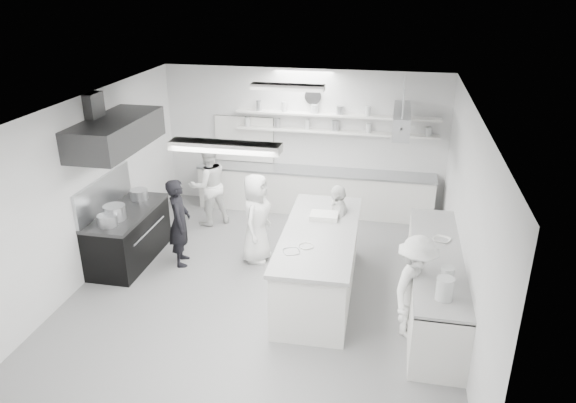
% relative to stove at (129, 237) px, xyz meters
% --- Properties ---
extents(floor, '(6.00, 7.00, 0.02)m').
position_rel_stove_xyz_m(floor, '(2.60, -0.40, -0.46)').
color(floor, gray).
rests_on(floor, ground).
extents(ceiling, '(6.00, 7.00, 0.02)m').
position_rel_stove_xyz_m(ceiling, '(2.60, -0.40, 2.56)').
color(ceiling, silver).
rests_on(ceiling, wall_back).
extents(wall_back, '(6.00, 0.04, 3.00)m').
position_rel_stove_xyz_m(wall_back, '(2.60, 3.10, 1.05)').
color(wall_back, silver).
rests_on(wall_back, floor).
extents(wall_front, '(6.00, 0.04, 3.00)m').
position_rel_stove_xyz_m(wall_front, '(2.60, -3.90, 1.05)').
color(wall_front, silver).
rests_on(wall_front, floor).
extents(wall_left, '(0.04, 7.00, 3.00)m').
position_rel_stove_xyz_m(wall_left, '(-0.40, -0.40, 1.05)').
color(wall_left, silver).
rests_on(wall_left, floor).
extents(wall_right, '(0.04, 7.00, 3.00)m').
position_rel_stove_xyz_m(wall_right, '(5.60, -0.40, 1.05)').
color(wall_right, silver).
rests_on(wall_right, floor).
extents(stove, '(0.80, 1.80, 0.90)m').
position_rel_stove_xyz_m(stove, '(0.00, 0.00, 0.00)').
color(stove, black).
rests_on(stove, floor).
extents(exhaust_hood, '(0.85, 2.00, 0.50)m').
position_rel_stove_xyz_m(exhaust_hood, '(0.00, -0.00, 1.90)').
color(exhaust_hood, '#303031').
rests_on(exhaust_hood, wall_left).
extents(back_counter, '(5.00, 0.60, 0.92)m').
position_rel_stove_xyz_m(back_counter, '(2.90, 2.80, 0.01)').
color(back_counter, silver).
rests_on(back_counter, floor).
extents(shelf_lower, '(4.20, 0.26, 0.04)m').
position_rel_stove_xyz_m(shelf_lower, '(3.30, 2.97, 1.30)').
color(shelf_lower, silver).
rests_on(shelf_lower, wall_back).
extents(shelf_upper, '(4.20, 0.26, 0.04)m').
position_rel_stove_xyz_m(shelf_upper, '(3.30, 2.97, 1.65)').
color(shelf_upper, silver).
rests_on(shelf_upper, wall_back).
extents(pass_through_window, '(1.30, 0.04, 1.00)m').
position_rel_stove_xyz_m(pass_through_window, '(1.30, 3.08, 1.00)').
color(pass_through_window, black).
rests_on(pass_through_window, wall_back).
extents(wall_clock, '(0.32, 0.05, 0.32)m').
position_rel_stove_xyz_m(wall_clock, '(2.80, 3.06, 2.00)').
color(wall_clock, silver).
rests_on(wall_clock, wall_back).
extents(right_counter, '(0.74, 3.30, 0.94)m').
position_rel_stove_xyz_m(right_counter, '(5.25, -0.60, 0.02)').
color(right_counter, silver).
rests_on(right_counter, floor).
extents(pot_rack, '(0.30, 1.60, 0.40)m').
position_rel_stove_xyz_m(pot_rack, '(4.60, 2.00, 1.85)').
color(pot_rack, '#A6A8AC').
rests_on(pot_rack, ceiling).
extents(light_fixture_front, '(1.30, 0.25, 0.10)m').
position_rel_stove_xyz_m(light_fixture_front, '(2.60, -2.20, 2.49)').
color(light_fixture_front, silver).
rests_on(light_fixture_front, ceiling).
extents(light_fixture_rear, '(1.30, 0.25, 0.10)m').
position_rel_stove_xyz_m(light_fixture_rear, '(2.60, 1.40, 2.49)').
color(light_fixture_rear, silver).
rests_on(light_fixture_rear, ceiling).
extents(prep_island, '(1.11, 2.84, 1.04)m').
position_rel_stove_xyz_m(prep_island, '(3.47, -0.40, 0.07)').
color(prep_island, silver).
rests_on(prep_island, floor).
extents(stove_pot, '(0.36, 0.36, 0.29)m').
position_rel_stove_xyz_m(stove_pot, '(0.00, -0.35, 0.61)').
color(stove_pot, '#A6A8AC').
rests_on(stove_pot, stove).
extents(cook_stove, '(0.53, 0.66, 1.58)m').
position_rel_stove_xyz_m(cook_stove, '(0.95, 0.08, 0.34)').
color(cook_stove, black).
rests_on(cook_stove, floor).
extents(cook_back, '(1.04, 1.02, 1.69)m').
position_rel_stove_xyz_m(cook_back, '(0.90, 1.77, 0.39)').
color(cook_back, white).
rests_on(cook_back, floor).
extents(cook_island_left, '(0.59, 0.84, 1.62)m').
position_rel_stove_xyz_m(cook_island_left, '(2.23, 0.46, 0.36)').
color(cook_island_left, white).
rests_on(cook_island_left, floor).
extents(cook_island_right, '(0.54, 0.96, 1.54)m').
position_rel_stove_xyz_m(cook_island_right, '(3.66, 0.46, 0.32)').
color(cook_island_right, white).
rests_on(cook_island_right, floor).
extents(cook_right, '(0.93, 1.14, 1.54)m').
position_rel_stove_xyz_m(cook_right, '(4.93, -1.24, 0.32)').
color(cook_right, white).
rests_on(cook_right, floor).
extents(bowl_island_a, '(0.33, 0.33, 0.06)m').
position_rel_stove_xyz_m(bowl_island_a, '(3.17, -1.14, 0.62)').
color(bowl_island_a, '#A6A8AC').
rests_on(bowl_island_a, prep_island).
extents(bowl_island_b, '(0.27, 0.27, 0.07)m').
position_rel_stove_xyz_m(bowl_island_b, '(3.35, -0.95, 0.62)').
color(bowl_island_b, silver).
rests_on(bowl_island_b, prep_island).
extents(bowl_right, '(0.34, 0.34, 0.06)m').
position_rel_stove_xyz_m(bowl_right, '(5.33, -0.11, 0.52)').
color(bowl_right, silver).
rests_on(bowl_right, right_counter).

